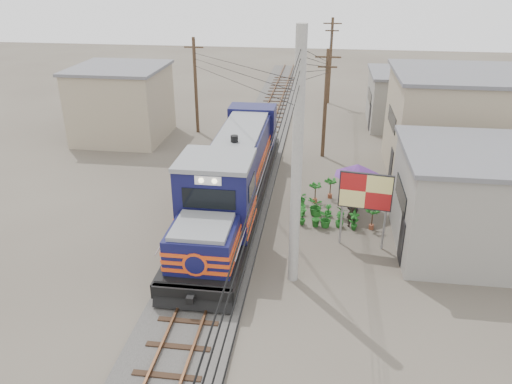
# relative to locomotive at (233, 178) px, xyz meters

# --- Properties ---
(ground) EXTENTS (120.00, 120.00, 0.00)m
(ground) POSITION_rel_locomotive_xyz_m (0.00, -5.33, -1.84)
(ground) COLOR #473F35
(ground) RESTS_ON ground
(ballast) EXTENTS (3.60, 70.00, 0.16)m
(ballast) POSITION_rel_locomotive_xyz_m (0.00, 4.67, -1.76)
(ballast) COLOR #595651
(ballast) RESTS_ON ground
(track) EXTENTS (1.15, 70.00, 0.12)m
(track) POSITION_rel_locomotive_xyz_m (0.00, 4.67, -1.58)
(track) COLOR #51331E
(track) RESTS_ON ground
(locomotive) EXTENTS (3.16, 17.23, 4.27)m
(locomotive) POSITION_rel_locomotive_xyz_m (0.00, 0.00, 0.00)
(locomotive) COLOR black
(locomotive) RESTS_ON ground
(utility_pole_main) EXTENTS (0.40, 0.40, 10.00)m
(utility_pole_main) POSITION_rel_locomotive_xyz_m (3.50, -5.83, 3.16)
(utility_pole_main) COLOR #9E9B93
(utility_pole_main) RESTS_ON ground
(wooden_pole_mid) EXTENTS (1.60, 0.24, 7.00)m
(wooden_pole_mid) POSITION_rel_locomotive_xyz_m (4.50, 8.67, 1.84)
(wooden_pole_mid) COLOR #4C3826
(wooden_pole_mid) RESTS_ON ground
(wooden_pole_far) EXTENTS (1.60, 0.24, 7.50)m
(wooden_pole_far) POSITION_rel_locomotive_xyz_m (4.80, 22.67, 2.09)
(wooden_pole_far) COLOR #4C3826
(wooden_pole_far) RESTS_ON ground
(wooden_pole_left) EXTENTS (1.60, 0.24, 7.00)m
(wooden_pole_left) POSITION_rel_locomotive_xyz_m (-5.00, 12.67, 1.84)
(wooden_pole_left) COLOR #4C3826
(wooden_pole_left) RESTS_ON ground
(power_lines) EXTENTS (9.65, 19.00, 3.30)m
(power_lines) POSITION_rel_locomotive_xyz_m (-0.14, 3.16, 5.72)
(power_lines) COLOR black
(power_lines) RESTS_ON ground
(shophouse_front) EXTENTS (7.35, 6.30, 4.70)m
(shophouse_front) POSITION_rel_locomotive_xyz_m (11.50, -2.33, 0.52)
(shophouse_front) COLOR gray
(shophouse_front) RESTS_ON ground
(shophouse_mid) EXTENTS (8.40, 7.35, 6.20)m
(shophouse_mid) POSITION_rel_locomotive_xyz_m (12.50, 6.67, 1.27)
(shophouse_mid) COLOR gray
(shophouse_mid) RESTS_ON ground
(shophouse_back) EXTENTS (6.30, 6.30, 4.20)m
(shophouse_back) POSITION_rel_locomotive_xyz_m (11.00, 16.67, 0.27)
(shophouse_back) COLOR gray
(shophouse_back) RESTS_ON ground
(shophouse_left) EXTENTS (6.30, 6.30, 5.20)m
(shophouse_left) POSITION_rel_locomotive_xyz_m (-10.00, 10.67, 0.77)
(shophouse_left) COLOR gray
(shophouse_left) RESTS_ON ground
(billboard) EXTENTS (2.31, 0.44, 3.58)m
(billboard) POSITION_rel_locomotive_xyz_m (6.39, -2.80, 0.81)
(billboard) COLOR #99999E
(billboard) RESTS_ON ground
(market_umbrella) EXTENTS (2.86, 2.86, 2.59)m
(market_umbrella) POSITION_rel_locomotive_xyz_m (6.25, 0.82, 0.44)
(market_umbrella) COLOR black
(market_umbrella) RESTS_ON ground
(vendor) EXTENTS (0.66, 0.53, 1.56)m
(vendor) POSITION_rel_locomotive_xyz_m (6.04, -0.98, -1.06)
(vendor) COLOR black
(vendor) RESTS_ON ground
(plant_nursery) EXTENTS (3.37, 3.15, 1.09)m
(plant_nursery) POSITION_rel_locomotive_xyz_m (4.60, -0.38, -1.38)
(plant_nursery) COLOR #1C621C
(plant_nursery) RESTS_ON ground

